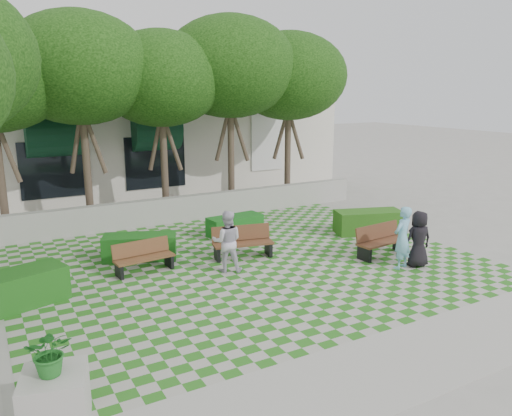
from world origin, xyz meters
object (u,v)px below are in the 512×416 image
hedge_west (12,291)px  planter_front (54,390)px  bench_west (144,257)px  person_dark (418,239)px  hedge_midleft (140,247)px  bench_mid (242,243)px  person_white (227,241)px  bench_east (381,241)px  person_blue (402,238)px  hedge_east (368,222)px  hedge_midright (235,225)px

hedge_west → planter_front: (0.22, -4.70, 0.23)m
bench_west → person_dark: 7.22m
bench_west → hedge_midleft: bearing=72.8°
hedge_west → person_dark: (9.59, -2.44, 0.37)m
bench_mid → person_white: size_ratio=1.09×
bench_east → bench_west: (-6.28, 2.03, -0.03)m
bench_mid → hedge_midleft: 2.86m
bench_east → bench_mid: bearing=147.6°
bench_mid → person_blue: bearing=-29.2°
hedge_east → hedge_midright: hedge_east is taller
bench_west → hedge_east: bench_west is taller
bench_east → hedge_midright: (-2.68, 3.88, -0.11)m
bench_mid → bench_west: (-2.77, 0.23, -0.04)m
bench_west → person_white: bearing=-33.7°
bench_east → hedge_east: size_ratio=0.80×
bench_west → planter_front: (-2.90, -5.45, 0.23)m
planter_front → bench_west: bearing=61.9°
hedge_east → hedge_west: 10.65m
bench_west → hedge_west: bearing=-172.2°
hedge_west → hedge_east: bearing=3.4°
person_white → person_dark: bearing=-179.1°
bench_west → bench_east: bearing=-23.5°
planter_front → person_dark: size_ratio=1.00×
hedge_east → person_white: 5.69m
hedge_midleft → person_blue: person_blue is taller
hedge_midleft → hedge_west: hedge_west is taller
bench_mid → hedge_midright: (0.83, 2.08, -0.11)m
person_dark → person_white: person_white is taller
bench_mid → person_white: 1.23m
hedge_west → bench_east: bearing=-7.8°
hedge_midright → hedge_midleft: bearing=-166.6°
hedge_east → planter_front: (-10.41, -5.33, 0.24)m
bench_east → person_blue: 1.17m
hedge_west → person_blue: bearing=-14.4°
hedge_midright → person_white: bearing=-120.6°
hedge_midright → person_white: 3.37m
bench_east → hedge_midleft: (-6.06, 3.07, -0.08)m
person_dark → hedge_west: bearing=-2.3°
hedge_midleft → planter_front: (-3.12, -6.49, 0.27)m
bench_mid → person_blue: (3.21, -2.85, 0.41)m
hedge_midright → bench_west: bearing=-152.8°
bench_west → bench_mid: bearing=-10.4°
hedge_east → person_blue: bearing=-117.2°
bench_west → hedge_east: bearing=-6.5°
hedge_midleft → hedge_west: (-3.33, -1.78, 0.04)m
bench_mid → bench_west: 2.78m
hedge_west → person_white: 5.05m
hedge_midleft → hedge_west: 3.78m
hedge_midleft → hedge_midright: bearing=13.4°
hedge_east → hedge_midright: (-3.91, 1.96, -0.06)m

